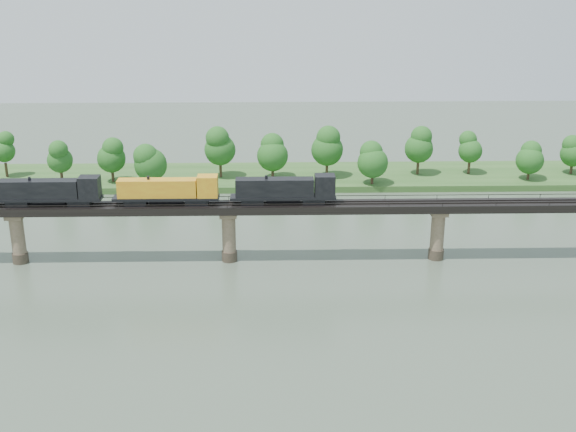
{
  "coord_description": "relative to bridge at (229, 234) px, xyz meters",
  "views": [
    {
      "loc": [
        8.24,
        -98.86,
        53.98
      ],
      "look_at": [
        11.28,
        30.0,
        9.0
      ],
      "focal_mm": 45.0,
      "sensor_mm": 36.0,
      "label": 1
    }
  ],
  "objects": [
    {
      "name": "far_bank",
      "position": [
        0.0,
        55.0,
        -4.66
      ],
      "size": [
        300.0,
        24.0,
        1.6
      ],
      "primitive_type": "cube",
      "color": "#2C5221",
      "rests_on": "ground"
    },
    {
      "name": "far_treeline",
      "position": [
        -8.21,
        50.52,
        3.37
      ],
      "size": [
        289.06,
        17.54,
        13.6
      ],
      "color": "#382619",
      "rests_on": "far_bank"
    },
    {
      "name": "bridge_superstructure",
      "position": [
        0.0,
        0.0,
        6.33
      ],
      "size": [
        220.0,
        4.9,
        0.75
      ],
      "color": "black",
      "rests_on": "bridge"
    },
    {
      "name": "freight_train",
      "position": [
        -18.61,
        -0.0,
        8.68
      ],
      "size": [
        80.16,
        3.12,
        5.52
      ],
      "color": "black",
      "rests_on": "bridge"
    },
    {
      "name": "ground",
      "position": [
        0.0,
        -30.0,
        -5.46
      ],
      "size": [
        400.0,
        400.0,
        0.0
      ],
      "primitive_type": "plane",
      "color": "#3C4A3A",
      "rests_on": "ground"
    },
    {
      "name": "bridge",
      "position": [
        0.0,
        0.0,
        0.0
      ],
      "size": [
        236.0,
        30.0,
        11.5
      ],
      "color": "#473A2D",
      "rests_on": "ground"
    }
  ]
}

